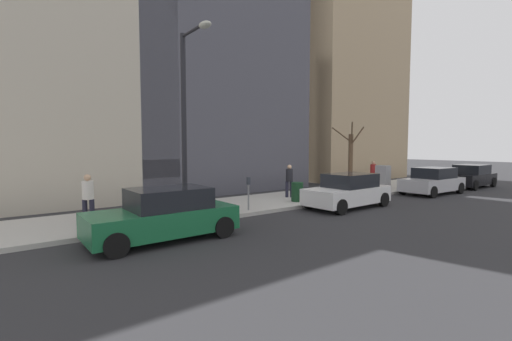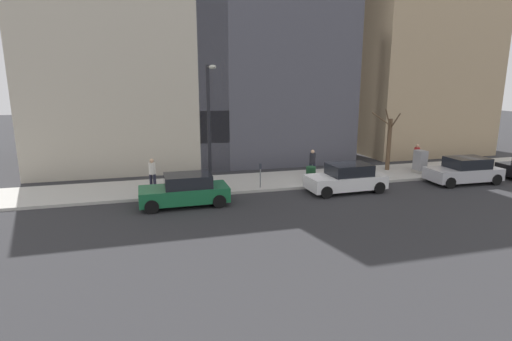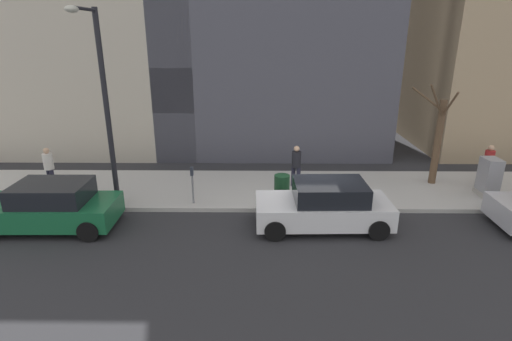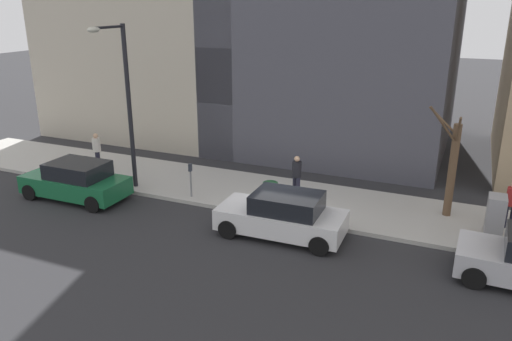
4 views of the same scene
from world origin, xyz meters
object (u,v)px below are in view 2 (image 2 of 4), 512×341
at_px(pedestrian_midblock, 312,161).
at_px(pedestrian_near_meter, 417,155).
at_px(parked_car_white, 346,178).
at_px(utility_box, 420,162).
at_px(parked_car_green, 185,190).
at_px(office_tower_left, 413,2).
at_px(parking_meter, 260,173).
at_px(bare_tree, 389,142).
at_px(streetlamp, 210,118).
at_px(office_tower_right, 126,25).
at_px(parked_car_silver, 464,171).
at_px(trash_bin, 311,174).
at_px(pedestrian_far_corner, 152,172).

bearing_deg(pedestrian_midblock, pedestrian_near_meter, -140.17).
distance_m(parked_car_white, utility_box, 6.83).
height_order(parked_car_green, office_tower_left, office_tower_left).
xyz_separation_m(parking_meter, pedestrian_near_meter, (1.86, -11.29, 0.11)).
bearing_deg(office_tower_left, utility_box, 150.77).
bearing_deg(parked_car_green, bare_tree, -75.00).
bearing_deg(parked_car_white, parked_car_green, 89.57).
distance_m(parked_car_white, parked_car_green, 8.64).
distance_m(parked_car_green, streetlamp, 3.90).
bearing_deg(office_tower_right, pedestrian_midblock, -132.09).
height_order(parked_car_green, utility_box, utility_box).
bearing_deg(parked_car_silver, pedestrian_midblock, 69.76).
distance_m(utility_box, office_tower_right, 22.43).
xyz_separation_m(parked_car_white, parking_meter, (1.51, 4.40, 0.24)).
height_order(bare_tree, trash_bin, bare_tree).
relative_size(parked_car_white, parking_meter, 3.14).
bearing_deg(parking_meter, pedestrian_far_corner, 77.19).
distance_m(utility_box, streetlamp, 13.95).
xyz_separation_m(parked_car_silver, utility_box, (2.48, 1.14, 0.11)).
distance_m(pedestrian_midblock, pedestrian_far_corner, 9.47).
xyz_separation_m(pedestrian_near_meter, office_tower_left, (8.33, -4.75, 11.12)).
xyz_separation_m(bare_tree, trash_bin, (-1.68, 6.13, -1.39)).
distance_m(parked_car_green, office_tower_right, 16.04).
relative_size(trash_bin, pedestrian_midblock, 0.54).
distance_m(pedestrian_midblock, office_tower_left, 18.62).
bearing_deg(trash_bin, parked_car_white, -147.67).
relative_size(pedestrian_near_meter, office_tower_right, 0.08).
bearing_deg(pedestrian_near_meter, utility_box, -133.60).
xyz_separation_m(trash_bin, office_tower_right, (10.85, 10.06, 9.21)).
bearing_deg(parked_car_green, utility_box, -81.19).
distance_m(parked_car_white, office_tower_left, 20.10).
relative_size(utility_box, pedestrian_near_meter, 0.86).
relative_size(parking_meter, utility_box, 0.94).
xyz_separation_m(parked_car_silver, streetlamp, (1.46, 14.69, 3.28)).
bearing_deg(trash_bin, pedestrian_near_meter, -80.12).
height_order(pedestrian_midblock, pedestrian_far_corner, same).
xyz_separation_m(parked_car_green, pedestrian_far_corner, (2.96, 1.46, 0.35)).
bearing_deg(parked_car_silver, utility_box, 26.37).
xyz_separation_m(utility_box, bare_tree, (1.28, 1.52, 1.14)).
bearing_deg(office_tower_right, parked_car_white, -138.58).
bearing_deg(streetlamp, pedestrian_near_meter, -81.76).
bearing_deg(pedestrian_midblock, parked_car_green, 60.87).
height_order(trash_bin, pedestrian_near_meter, pedestrian_near_meter).
xyz_separation_m(pedestrian_far_corner, office_tower_right, (10.00, 1.21, 8.72)).
bearing_deg(parking_meter, parked_car_silver, -97.76).
bearing_deg(streetlamp, bare_tree, -79.18).
relative_size(parked_car_white, bare_tree, 1.05).
xyz_separation_m(bare_tree, office_tower_left, (8.06, -6.74, 10.22)).
distance_m(parked_car_white, bare_tree, 6.22).
distance_m(trash_bin, pedestrian_far_corner, 8.91).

